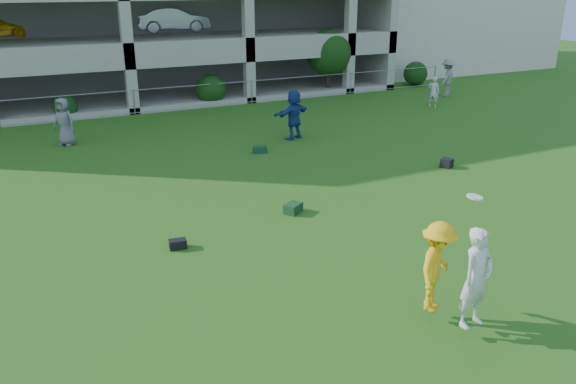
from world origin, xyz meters
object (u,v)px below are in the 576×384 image
crate_d (447,163)px  frisbee_contest (449,270)px  bystander_c (64,122)px  bystander_f (447,78)px  bystander_d (294,115)px  bystander_e (434,92)px

crate_d → frisbee_contest: size_ratio=0.15×
bystander_c → bystander_f: bystander_f is taller
crate_d → bystander_d: bearing=117.7°
bystander_e → bystander_c: bearing=48.9°
crate_d → frisbee_contest: frisbee_contest is taller
bystander_e → bystander_f: bearing=-91.1°
bystander_e → bystander_f: bystander_f is taller
bystander_e → frisbee_contest: size_ratio=0.64×
bystander_d → crate_d: (2.96, -5.63, -0.83)m
bystander_c → frisbee_contest: size_ratio=0.76×
bystander_d → crate_d: bearing=97.2°
bystander_c → crate_d: bystander_c is taller
frisbee_contest → bystander_d: bearing=75.0°
bystander_f → crate_d: 13.15m
bystander_c → bystander_d: bystander_d is taller
bystander_e → bystander_d: bearing=65.7°
frisbee_contest → crate_d: bearing=48.5°
bystander_c → frisbee_contest: 16.61m
bystander_c → frisbee_contest: (4.81, -15.90, 0.20)m
bystander_d → bystander_e: size_ratio=1.27×
bystander_d → bystander_f: (11.54, 4.30, 0.03)m
bystander_c → bystander_d: size_ratio=0.93×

